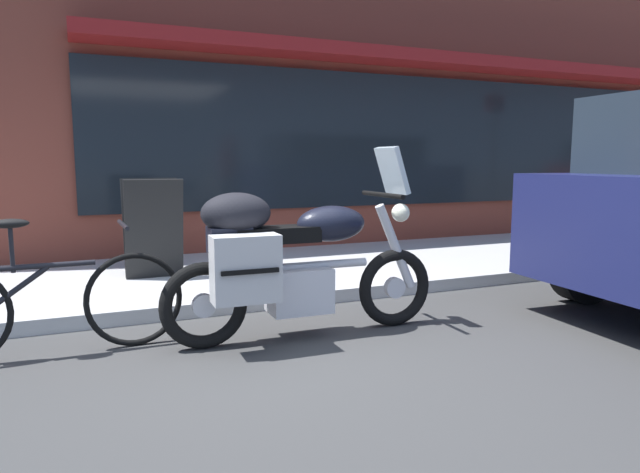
% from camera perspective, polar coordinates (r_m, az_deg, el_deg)
% --- Properties ---
extents(ground_plane, '(80.00, 80.00, 0.00)m').
position_cam_1_polar(ground_plane, '(3.81, -3.76, -11.89)').
color(ground_plane, '#383838').
extents(storefront_building, '(18.67, 0.90, 7.28)m').
position_cam_1_polar(storefront_building, '(9.97, 19.73, 20.48)').
color(storefront_building, brown).
rests_on(storefront_building, ground_plane).
extents(touring_motorcycle, '(2.07, 0.64, 1.38)m').
position_cam_1_polar(touring_motorcycle, '(3.98, -3.14, -2.19)').
color(touring_motorcycle, black).
rests_on(touring_motorcycle, ground_plane).
extents(parked_bicycle, '(1.71, 0.48, 0.92)m').
position_cam_1_polar(parked_bicycle, '(4.07, -25.78, -6.06)').
color(parked_bicycle, black).
rests_on(parked_bicycle, ground_plane).
extents(sandwich_board_sign, '(0.55, 0.42, 0.97)m').
position_cam_1_polar(sandwich_board_sign, '(5.82, -16.51, 0.83)').
color(sandwich_board_sign, black).
rests_on(sandwich_board_sign, sidewalk_curb).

